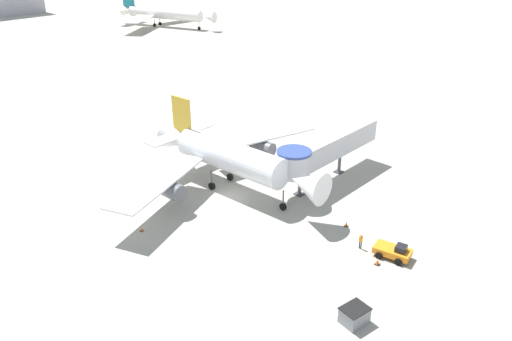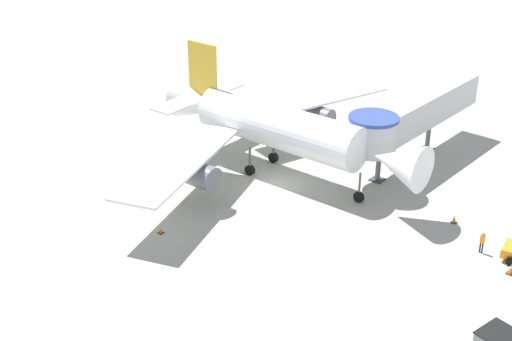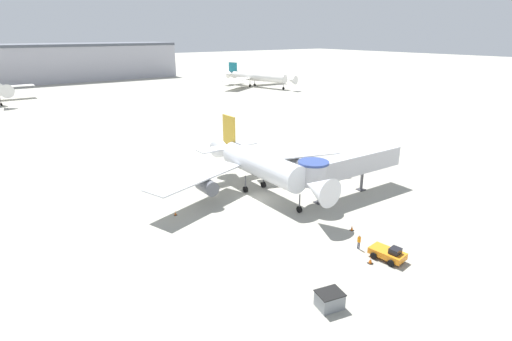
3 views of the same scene
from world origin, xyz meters
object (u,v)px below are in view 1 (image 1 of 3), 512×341
main_airplane (228,157)px  service_container_gray (354,315)px  pushback_tug_orange (393,251)px  traffic_cone_apron_front (378,261)px  jet_bridge (323,149)px  ground_crew_marshaller (361,240)px  traffic_cone_near_nose (346,224)px  background_jet_teal_tail (163,13)px  traffic_cone_port_wing (141,228)px

main_airplane → service_container_gray: main_airplane is taller
pushback_tug_orange → traffic_cone_apron_front: size_ratio=4.71×
jet_bridge → ground_crew_marshaller: jet_bridge is taller
pushback_tug_orange → jet_bridge: bearing=50.5°
traffic_cone_near_nose → service_container_gray: bearing=-145.7°
main_airplane → jet_bridge: size_ratio=1.84×
traffic_cone_apron_front → background_jet_teal_tail: background_jet_teal_tail is taller
service_container_gray → ground_crew_marshaller: size_ratio=1.53×
main_airplane → traffic_cone_near_nose: (1.90, -15.99, -3.94)m
pushback_tug_orange → traffic_cone_apron_front: (-2.08, 0.55, -0.33)m
traffic_cone_apron_front → traffic_cone_near_nose: bearing=56.4°
main_airplane → traffic_cone_port_wing: size_ratio=52.76×
jet_bridge → traffic_cone_apron_front: bearing=-126.5°
jet_bridge → traffic_cone_near_nose: jet_bridge is taller
traffic_cone_apron_front → traffic_cone_near_nose: 7.17m
pushback_tug_orange → traffic_cone_port_wing: bearing=112.6°
jet_bridge → background_jet_teal_tail: (61.06, 106.03, -0.29)m
traffic_cone_port_wing → traffic_cone_near_nose: bearing=-46.4°
jet_bridge → traffic_cone_port_wing: bearing=161.9°
jet_bridge → traffic_cone_port_wing: size_ratio=28.60×
service_container_gray → background_jet_teal_tail: bearing=56.7°
traffic_cone_near_nose → traffic_cone_port_wing: (-15.29, 16.05, -0.02)m
traffic_cone_near_nose → jet_bridge: bearing=49.0°
traffic_cone_apron_front → background_jet_teal_tail: 140.12m
main_airplane → traffic_cone_apron_front: main_airplane is taller
jet_bridge → ground_crew_marshaller: 15.43m
main_airplane → background_jet_teal_tail: (69.99, 98.14, -0.01)m
main_airplane → service_container_gray: 26.76m
traffic_cone_port_wing → background_jet_teal_tail: bearing=49.6°
jet_bridge → service_container_gray: 25.72m
traffic_cone_apron_front → ground_crew_marshaller: ground_crew_marshaller is taller
traffic_cone_near_nose → traffic_cone_port_wing: size_ratio=1.08×
service_container_gray → ground_crew_marshaller: 10.88m
pushback_tug_orange → traffic_cone_near_nose: (1.89, 6.52, -0.39)m
main_airplane → traffic_cone_apron_front: size_ratio=42.50×
service_container_gray → traffic_cone_apron_front: 8.70m
service_container_gray → ground_crew_marshaller: bearing=27.8°
service_container_gray → traffic_cone_apron_front: size_ratio=3.19×
service_container_gray → traffic_cone_apron_front: service_container_gray is taller
traffic_cone_port_wing → service_container_gray: bearing=-83.1°
jet_bridge → traffic_cone_apron_front: jet_bridge is taller
main_airplane → background_jet_teal_tail: 120.54m
main_airplane → background_jet_teal_tail: bearing=53.8°
traffic_cone_near_nose → background_jet_teal_tail: size_ratio=0.02×
jet_bridge → pushback_tug_orange: (-8.93, -14.63, -3.83)m
jet_bridge → service_container_gray: bearing=-138.0°
main_airplane → ground_crew_marshaller: bearing=-93.1°
traffic_cone_near_nose → traffic_cone_port_wing: 22.16m
service_container_gray → traffic_cone_port_wing: (-2.96, 24.44, -0.43)m
pushback_tug_orange → service_container_gray: bearing=-177.9°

